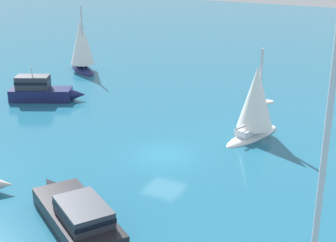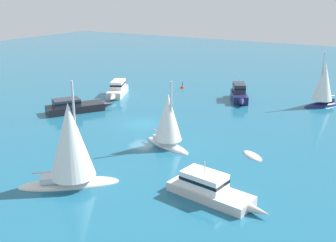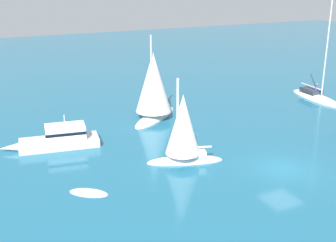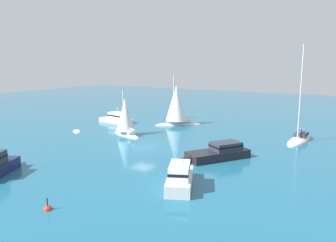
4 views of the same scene
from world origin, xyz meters
TOP-DOWN VIEW (x-y plane):
  - ground_plane at (0.00, 0.00)m, footprint 160.00×160.00m
  - sailboat at (-4.22, -5.88)m, footprint 3.25×5.86m
  - launch_1 at (-0.19, 9.69)m, footprint 7.98×6.00m
  - dinghy at (-2.41, -13.62)m, footprint 2.45×2.70m
  - motor_cruiser at (15.00, -5.68)m, footprint 6.51×4.24m
  - yacht at (17.89, -15.74)m, footprint 5.47×4.64m

SIDE VIEW (x-z plane):
  - ground_plane at x=0.00m, z-range 0.00..0.00m
  - dinghy at x=-2.41m, z-range -0.22..0.22m
  - launch_1 at x=-0.19m, z-range -0.16..1.56m
  - motor_cruiser at x=15.00m, z-range -0.62..2.41m
  - sailboat at x=-4.22m, z-range -1.03..5.74m
  - yacht at x=17.89m, z-range -1.29..6.16m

